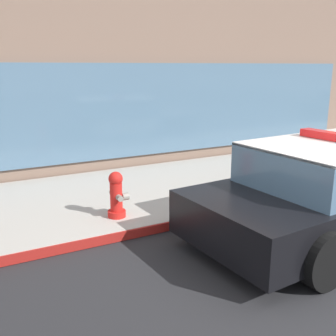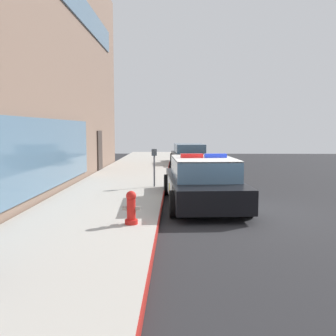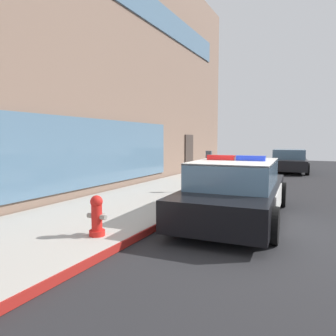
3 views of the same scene
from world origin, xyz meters
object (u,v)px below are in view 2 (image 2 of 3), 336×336
(police_cruiser, at_px, (203,181))
(car_down_street, at_px, (189,155))
(parking_meter, at_px, (154,161))
(fire_hydrant, at_px, (131,208))

(police_cruiser, relative_size, car_down_street, 1.11)
(car_down_street, xyz_separation_m, parking_meter, (-9.34, 1.57, 0.45))
(fire_hydrant, xyz_separation_m, car_down_street, (14.71, -1.77, 0.13))
(car_down_street, relative_size, parking_meter, 3.47)
(police_cruiser, bearing_deg, parking_meter, 28.25)
(fire_hydrant, distance_m, car_down_street, 14.82)
(parking_meter, bearing_deg, police_cruiser, -147.76)
(parking_meter, bearing_deg, car_down_street, -9.56)
(police_cruiser, xyz_separation_m, car_down_street, (11.78, -0.03, -0.05))
(police_cruiser, bearing_deg, fire_hydrant, 145.27)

